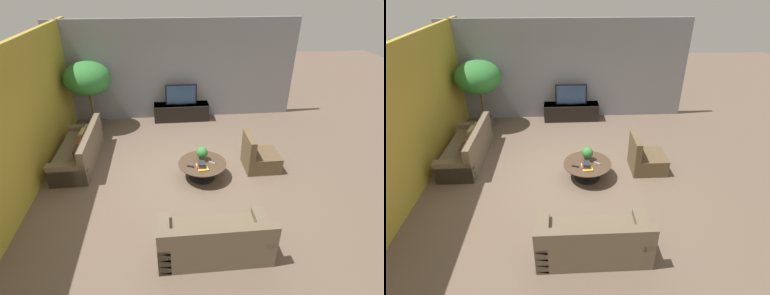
# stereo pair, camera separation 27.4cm
# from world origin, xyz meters

# --- Properties ---
(ground_plane) EXTENTS (24.00, 24.00, 0.00)m
(ground_plane) POSITION_xyz_m (0.00, 0.00, 0.00)
(ground_plane) COLOR brown
(back_wall_stone) EXTENTS (7.40, 0.12, 3.00)m
(back_wall_stone) POSITION_xyz_m (0.00, 3.26, 1.50)
(back_wall_stone) COLOR gray
(back_wall_stone) RESTS_ON ground
(side_wall_left) EXTENTS (0.12, 7.40, 3.00)m
(side_wall_left) POSITION_xyz_m (-3.26, 0.20, 1.50)
(side_wall_left) COLOR gold
(side_wall_left) RESTS_ON ground
(media_console) EXTENTS (1.74, 0.50, 0.53)m
(media_console) POSITION_xyz_m (0.12, 2.94, 0.28)
(media_console) COLOR black
(media_console) RESTS_ON ground
(television) EXTENTS (0.96, 0.13, 0.63)m
(television) POSITION_xyz_m (0.12, 2.94, 0.85)
(television) COLOR black
(television) RESTS_ON media_console
(coffee_table) EXTENTS (1.08, 1.08, 0.39)m
(coffee_table) POSITION_xyz_m (0.38, -0.26, 0.27)
(coffee_table) COLOR black
(coffee_table) RESTS_ON ground
(couch_by_wall) EXTENTS (0.84, 2.13, 0.84)m
(couch_by_wall) POSITION_xyz_m (-2.52, 0.69, 0.29)
(couch_by_wall) COLOR brown
(couch_by_wall) RESTS_ON ground
(couch_near_entry) EXTENTS (1.84, 0.84, 0.84)m
(couch_near_entry) POSITION_xyz_m (0.30, -2.44, 0.29)
(couch_near_entry) COLOR brown
(couch_near_entry) RESTS_ON ground
(armchair_wicker) EXTENTS (0.80, 0.76, 0.86)m
(armchair_wicker) POSITION_xyz_m (1.78, 0.02, 0.27)
(armchair_wicker) COLOR brown
(armchair_wicker) RESTS_ON ground
(potted_palm_tall) EXTENTS (1.29, 1.29, 2.01)m
(potted_palm_tall) POSITION_xyz_m (-2.51, 2.57, 1.49)
(potted_palm_tall) COLOR #514C47
(potted_palm_tall) RESTS_ON ground
(potted_plant_tabletop) EXTENTS (0.25, 0.25, 0.32)m
(potted_plant_tabletop) POSITION_xyz_m (0.39, -0.13, 0.57)
(potted_plant_tabletop) COLOR #514C47
(potted_plant_tabletop) RESTS_ON coffee_table
(book_stack) EXTENTS (0.26, 0.33, 0.13)m
(book_stack) POSITION_xyz_m (0.35, -0.45, 0.44)
(book_stack) COLOR gold
(book_stack) RESTS_ON coffee_table
(remote_black) EXTENTS (0.16, 0.10, 0.02)m
(remote_black) POSITION_xyz_m (0.10, -0.39, 0.40)
(remote_black) COLOR black
(remote_black) RESTS_ON coffee_table
(remote_silver) EXTENTS (0.15, 0.13, 0.02)m
(remote_silver) POSITION_xyz_m (0.60, -0.28, 0.40)
(remote_silver) COLOR gray
(remote_silver) RESTS_ON coffee_table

